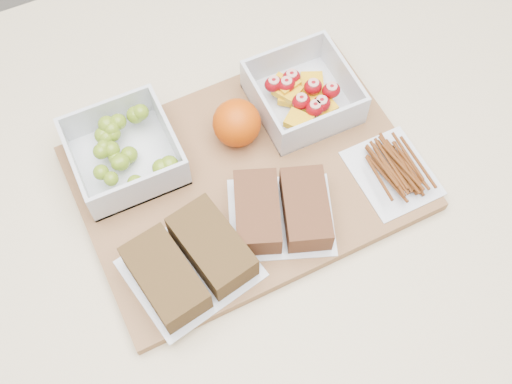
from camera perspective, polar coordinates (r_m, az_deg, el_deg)
ground at (r=1.68m, az=-0.47°, el=-14.67°), size 4.00×4.00×0.00m
counter at (r=1.24m, az=-0.63°, el=-10.11°), size 1.20×0.90×0.90m
cutting_board at (r=0.83m, az=-0.85°, el=1.25°), size 0.43×0.31×0.02m
grape_container at (r=0.83m, az=-11.58°, el=3.54°), size 0.13×0.13×0.05m
fruit_container at (r=0.87m, az=4.17°, el=8.58°), size 0.13×0.13×0.05m
orange at (r=0.83m, az=-1.73°, el=6.16°), size 0.06×0.06×0.06m
sandwich_bag_left at (r=0.76m, az=-5.97°, el=-6.24°), size 0.16×0.15×0.04m
sandwich_bag_center at (r=0.78m, az=2.27°, el=-1.67°), size 0.16×0.15×0.04m
pretzel_bag at (r=0.83m, az=12.14°, el=2.04°), size 0.10×0.12×0.03m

